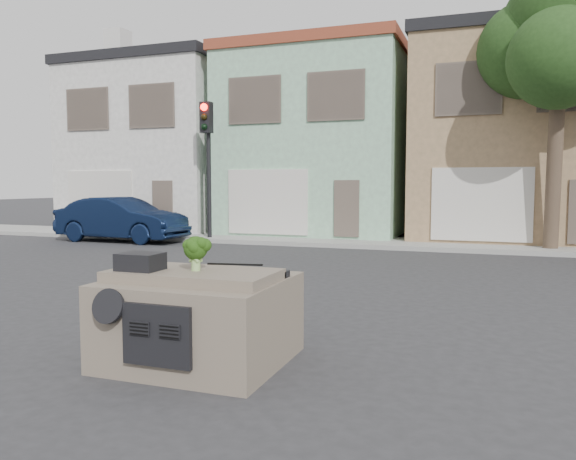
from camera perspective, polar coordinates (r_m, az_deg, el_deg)
The scene contains 12 objects.
ground_plane at distance 9.62m, azimuth -0.18°, elevation -7.99°, with size 120.00×120.00×0.00m, color #303033.
sidewalk at distance 19.69m, azimuth 10.31°, elevation -1.32°, with size 40.00×3.00×0.15m, color gray.
townhouse_white at distance 27.36m, azimuth -11.65°, elevation 8.09°, with size 7.20×8.20×7.55m, color silver.
townhouse_mint at distance 24.33m, azimuth 3.78°, elevation 8.61°, with size 7.20×8.20×7.55m, color #94C5A1.
townhouse_tan at distance 23.40m, azimuth 21.93°, elevation 8.44°, with size 7.20×8.20×7.55m, color #9C7B56.
navy_sedan at distance 21.58m, azimuth -16.50°, elevation -1.11°, with size 1.72×4.94×1.63m, color #0C1833.
traffic_signal at distance 20.74m, azimuth -8.16°, elevation 5.86°, with size 0.40×0.40×5.10m, color black.
tree_near at distance 18.83m, azimuth 25.60°, elevation 10.76°, with size 4.40×4.00×8.50m, color #214017.
car_dashboard at distance 6.83m, azimuth -8.90°, elevation -8.53°, with size 2.00×1.80×1.12m, color #706354.
instrument_hump at distance 6.72m, azimuth -14.76°, elevation -3.12°, with size 0.48×0.38×0.20m, color black.
wiper_arm at distance 6.93m, azimuth -5.41°, elevation -3.49°, with size 0.70×0.03×0.02m, color black.
broccoli at distance 6.53m, azimuth -9.36°, elevation -2.32°, with size 0.33×0.33×0.41m, color #1C390D.
Camera 1 is at (3.21, -8.82, 2.12)m, focal length 35.00 mm.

